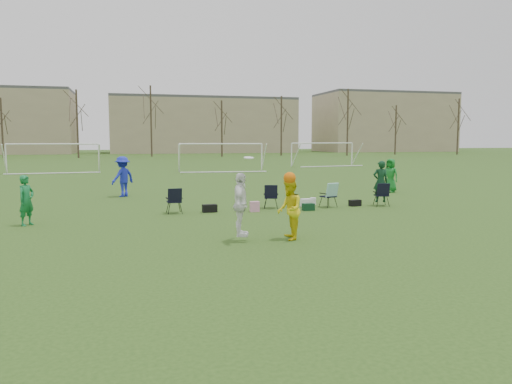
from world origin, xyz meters
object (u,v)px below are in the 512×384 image
object	(u,v)px
goal_mid	(221,149)
fielder_blue	(123,177)
center_contest	(268,207)
goal_right	(323,148)
fielder_green_far	(390,175)
fielder_green_near	(26,200)
goal_left	(53,150)

from	to	relation	value
goal_mid	fielder_blue	bearing A→B (deg)	-110.54
fielder_blue	center_contest	xyz separation A→B (m)	(3.91, -12.01, -0.04)
center_contest	goal_right	size ratio (longest dim) A/B	0.32
fielder_green_far	goal_right	distance (m)	26.40
fielder_green_far	goal_right	size ratio (longest dim) A/B	0.24
center_contest	goal_right	world-z (taller)	goal_right
fielder_green_near	fielder_blue	size ratio (longest dim) A/B	0.84
fielder_green_near	fielder_green_far	bearing A→B (deg)	-35.35
fielder_blue	goal_left	size ratio (longest dim) A/B	0.27
goal_right	goal_left	bearing A→B (deg)	-179.25
fielder_green_near	goal_right	world-z (taller)	goal_right
fielder_green_near	fielder_green_far	distance (m)	17.81
fielder_green_near	goal_left	world-z (taller)	goal_left
goal_left	fielder_green_near	bearing A→B (deg)	-89.35
fielder_green_far	center_contest	xyz separation A→B (m)	(-9.77, -10.58, 0.06)
center_contest	goal_mid	size ratio (longest dim) A/B	0.31
fielder_green_far	goal_right	xyz separation A→B (m)	(6.58, 25.54, 1.03)
fielder_blue	goal_mid	world-z (taller)	goal_mid
center_contest	goal_mid	bearing A→B (deg)	81.78
goal_mid	goal_right	bearing A→B (deg)	30.57
goal_left	goal_mid	size ratio (longest dim) A/B	1.00
goal_left	goal_mid	bearing A→B (deg)	-13.13
fielder_green_near	goal_left	bearing A→B (deg)	39.74
goal_mid	center_contest	bearing A→B (deg)	-94.22
fielder_green_far	center_contest	distance (m)	14.40
goal_right	center_contest	bearing A→B (deg)	-122.35
goal_left	goal_right	bearing A→B (deg)	3.75
fielder_green_near	fielder_green_far	xyz separation A→B (m)	(16.67, 6.25, 0.07)
fielder_blue	center_contest	bearing A→B (deg)	66.47
fielder_green_far	fielder_green_near	bearing A→B (deg)	-102.14
fielder_green_far	goal_left	world-z (taller)	goal_left
center_contest	fielder_blue	bearing A→B (deg)	108.05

